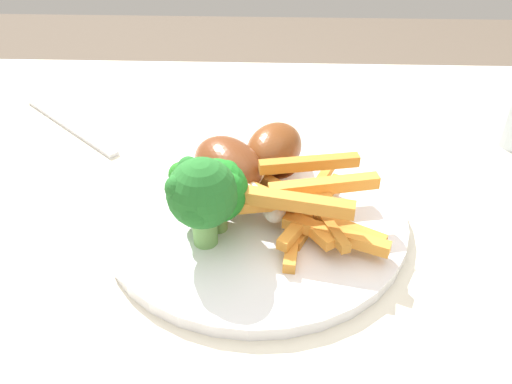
{
  "coord_description": "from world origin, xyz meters",
  "views": [
    {
      "loc": [
        -0.01,
        0.36,
        1.06
      ],
      "look_at": [
        0.01,
        -0.01,
        0.79
      ],
      "focal_mm": 36.01,
      "sensor_mm": 36.0,
      "label": 1
    }
  ],
  "objects_px": {
    "broccoli_floret_front": "(194,186)",
    "broccoli_floret_back": "(218,191)",
    "dinner_plate": "(256,215)",
    "dining_table": "(262,319)",
    "carrot_fries_pile": "(304,204)",
    "fork": "(70,126)",
    "chicken_drumstick_near": "(273,151)",
    "chicken_drumstick_far": "(230,167)",
    "broccoli_floret_middle": "(200,195)"
  },
  "relations": [
    {
      "from": "carrot_fries_pile",
      "to": "chicken_drumstick_near",
      "type": "relative_size",
      "value": 1.13
    },
    {
      "from": "dining_table",
      "to": "broccoli_floret_back",
      "type": "xyz_separation_m",
      "value": [
        0.04,
        0.02,
        0.18
      ]
    },
    {
      "from": "chicken_drumstick_near",
      "to": "broccoli_floret_front",
      "type": "bearing_deg",
      "value": 50.77
    },
    {
      "from": "broccoli_floret_back",
      "to": "dining_table",
      "type": "bearing_deg",
      "value": -150.7
    },
    {
      "from": "broccoli_floret_front",
      "to": "broccoli_floret_middle",
      "type": "xyz_separation_m",
      "value": [
        -0.01,
        0.03,
        0.01
      ]
    },
    {
      "from": "dinner_plate",
      "to": "fork",
      "type": "relative_size",
      "value": 1.44
    },
    {
      "from": "chicken_drumstick_near",
      "to": "carrot_fries_pile",
      "type": "bearing_deg",
      "value": 108.36
    },
    {
      "from": "broccoli_floret_back",
      "to": "fork",
      "type": "xyz_separation_m",
      "value": [
        0.2,
        -0.2,
        -0.05
      ]
    },
    {
      "from": "dinner_plate",
      "to": "broccoli_floret_back",
      "type": "height_order",
      "value": "broccoli_floret_back"
    },
    {
      "from": "broccoli_floret_front",
      "to": "broccoli_floret_back",
      "type": "height_order",
      "value": "broccoli_floret_back"
    },
    {
      "from": "dinner_plate",
      "to": "chicken_drumstick_near",
      "type": "xyz_separation_m",
      "value": [
        -0.01,
        -0.07,
        0.03
      ]
    },
    {
      "from": "fork",
      "to": "dining_table",
      "type": "bearing_deg",
      "value": 5.5
    },
    {
      "from": "dining_table",
      "to": "chicken_drumstick_near",
      "type": "distance_m",
      "value": 0.18
    },
    {
      "from": "chicken_drumstick_near",
      "to": "chicken_drumstick_far",
      "type": "relative_size",
      "value": 1.01
    },
    {
      "from": "dining_table",
      "to": "chicken_drumstick_near",
      "type": "relative_size",
      "value": 7.17
    },
    {
      "from": "broccoli_floret_front",
      "to": "chicken_drumstick_near",
      "type": "relative_size",
      "value": 0.44
    },
    {
      "from": "dinner_plate",
      "to": "chicken_drumstick_near",
      "type": "relative_size",
      "value": 2.12
    },
    {
      "from": "broccoli_floret_back",
      "to": "carrot_fries_pile",
      "type": "xyz_separation_m",
      "value": [
        -0.07,
        -0.01,
        -0.02
      ]
    },
    {
      "from": "dinner_plate",
      "to": "fork",
      "type": "xyz_separation_m",
      "value": [
        0.23,
        -0.17,
        -0.0
      ]
    },
    {
      "from": "broccoli_floret_front",
      "to": "carrot_fries_pile",
      "type": "bearing_deg",
      "value": 177.95
    },
    {
      "from": "fork",
      "to": "chicken_drumstick_far",
      "type": "bearing_deg",
      "value": 9.61
    },
    {
      "from": "dinner_plate",
      "to": "carrot_fries_pile",
      "type": "relative_size",
      "value": 1.88
    },
    {
      "from": "carrot_fries_pile",
      "to": "dinner_plate",
      "type": "bearing_deg",
      "value": -22.23
    },
    {
      "from": "broccoli_floret_back",
      "to": "broccoli_floret_front",
      "type": "bearing_deg",
      "value": -34.16
    },
    {
      "from": "carrot_fries_pile",
      "to": "fork",
      "type": "relative_size",
      "value": 0.76
    },
    {
      "from": "chicken_drumstick_near",
      "to": "chicken_drumstick_far",
      "type": "height_order",
      "value": "chicken_drumstick_far"
    },
    {
      "from": "dining_table",
      "to": "carrot_fries_pile",
      "type": "relative_size",
      "value": 6.35
    },
    {
      "from": "broccoli_floret_back",
      "to": "carrot_fries_pile",
      "type": "height_order",
      "value": "broccoli_floret_back"
    },
    {
      "from": "dining_table",
      "to": "fork",
      "type": "relative_size",
      "value": 4.85
    },
    {
      "from": "broccoli_floret_middle",
      "to": "carrot_fries_pile",
      "type": "height_order",
      "value": "broccoli_floret_middle"
    },
    {
      "from": "broccoli_floret_front",
      "to": "broccoli_floret_back",
      "type": "xyz_separation_m",
      "value": [
        -0.02,
        0.02,
        0.01
      ]
    },
    {
      "from": "dining_table",
      "to": "broccoli_floret_back",
      "type": "distance_m",
      "value": 0.19
    },
    {
      "from": "chicken_drumstick_far",
      "to": "chicken_drumstick_near",
      "type": "bearing_deg",
      "value": -142.13
    },
    {
      "from": "chicken_drumstick_far",
      "to": "broccoli_floret_front",
      "type": "bearing_deg",
      "value": 62.23
    },
    {
      "from": "chicken_drumstick_near",
      "to": "fork",
      "type": "xyz_separation_m",
      "value": [
        0.24,
        -0.1,
        -0.03
      ]
    },
    {
      "from": "broccoli_floret_middle",
      "to": "fork",
      "type": "height_order",
      "value": "broccoli_floret_middle"
    },
    {
      "from": "broccoli_floret_back",
      "to": "fork",
      "type": "height_order",
      "value": "broccoli_floret_back"
    },
    {
      "from": "dinner_plate",
      "to": "dining_table",
      "type": "bearing_deg",
      "value": 125.35
    },
    {
      "from": "dinner_plate",
      "to": "broccoli_floret_middle",
      "type": "relative_size",
      "value": 3.42
    },
    {
      "from": "dinner_plate",
      "to": "chicken_drumstick_far",
      "type": "relative_size",
      "value": 2.14
    },
    {
      "from": "broccoli_floret_back",
      "to": "chicken_drumstick_far",
      "type": "xyz_separation_m",
      "value": [
        -0.0,
        -0.07,
        -0.02
      ]
    },
    {
      "from": "dinner_plate",
      "to": "broccoli_floret_back",
      "type": "xyz_separation_m",
      "value": [
        0.03,
        0.03,
        0.05
      ]
    },
    {
      "from": "dinner_plate",
      "to": "chicken_drumstick_near",
      "type": "height_order",
      "value": "chicken_drumstick_near"
    },
    {
      "from": "chicken_drumstick_far",
      "to": "dining_table",
      "type": "bearing_deg",
      "value": 125.36
    },
    {
      "from": "dining_table",
      "to": "broccoli_floret_back",
      "type": "height_order",
      "value": "broccoli_floret_back"
    },
    {
      "from": "chicken_drumstick_far",
      "to": "carrot_fries_pile",
      "type": "bearing_deg",
      "value": 141.71
    },
    {
      "from": "dinner_plate",
      "to": "chicken_drumstick_far",
      "type": "height_order",
      "value": "chicken_drumstick_far"
    },
    {
      "from": "broccoli_floret_front",
      "to": "fork",
      "type": "distance_m",
      "value": 0.26
    },
    {
      "from": "carrot_fries_pile",
      "to": "chicken_drumstick_near",
      "type": "height_order",
      "value": "carrot_fries_pile"
    },
    {
      "from": "broccoli_floret_front",
      "to": "carrot_fries_pile",
      "type": "distance_m",
      "value": 0.1
    }
  ]
}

